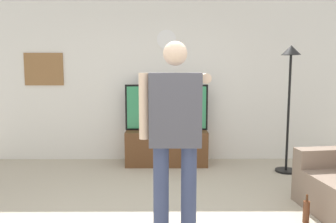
{
  "coord_description": "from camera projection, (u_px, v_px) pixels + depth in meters",
  "views": [
    {
      "loc": [
        -0.03,
        -2.89,
        1.56
      ],
      "look_at": [
        -0.01,
        1.2,
        1.05
      ],
      "focal_mm": 36.38,
      "sensor_mm": 36.0,
      "label": 1
    }
  ],
  "objects": [
    {
      "name": "beverage_bottle",
      "position": [
        306.0,
        211.0,
        3.47
      ],
      "size": [
        0.07,
        0.07,
        0.3
      ],
      "color": "#592D19",
      "rests_on": "ground_plane"
    },
    {
      "name": "person_standing_nearer_lamp",
      "position": [
        175.0,
        129.0,
        3.01
      ],
      "size": [
        0.63,
        0.78,
        1.8
      ],
      "color": "#384266",
      "rests_on": "ground_plane"
    },
    {
      "name": "television",
      "position": [
        167.0,
        107.0,
        5.57
      ],
      "size": [
        1.35,
        0.07,
        0.75
      ],
      "color": "black",
      "rests_on": "tv_stand"
    },
    {
      "name": "wall_clock",
      "position": [
        166.0,
        39.0,
        5.67
      ],
      "size": [
        0.32,
        0.03,
        0.32
      ],
      "primitive_type": "cylinder",
      "rotation": [
        1.57,
        0.0,
        0.0
      ],
      "color": "white"
    },
    {
      "name": "framed_picture",
      "position": [
        44.0,
        69.0,
        5.73
      ],
      "size": [
        0.65,
        0.04,
        0.54
      ],
      "primitive_type": "cube",
      "color": "olive"
    },
    {
      "name": "tv_stand",
      "position": [
        167.0,
        147.0,
        5.61
      ],
      "size": [
        1.32,
        0.57,
        0.56
      ],
      "color": "brown",
      "rests_on": "ground_plane"
    },
    {
      "name": "floor_lamp",
      "position": [
        290.0,
        82.0,
        5.04
      ],
      "size": [
        0.32,
        0.32,
        1.91
      ],
      "color": "black",
      "rests_on": "ground_plane"
    },
    {
      "name": "back_wall",
      "position": [
        168.0,
        81.0,
        5.82
      ],
      "size": [
        6.4,
        0.1,
        2.7
      ],
      "primitive_type": "cube",
      "color": "silver",
      "rests_on": "ground_plane"
    }
  ]
}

